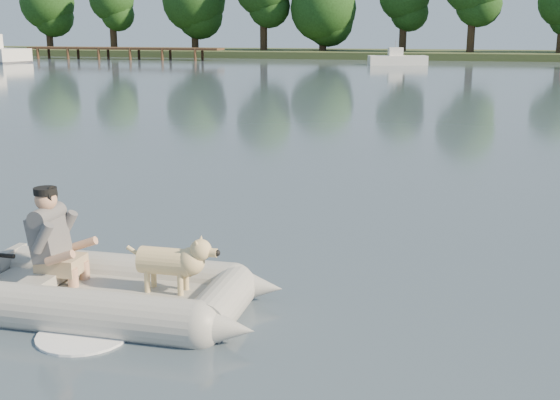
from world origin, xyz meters
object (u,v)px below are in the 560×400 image
(man, at_px, (50,234))
(dog, at_px, (166,266))
(dinghy, at_px, (108,256))
(motorboat, at_px, (398,53))
(dock, at_px, (124,53))

(man, distance_m, dog, 1.32)
(dinghy, xyz_separation_m, motorboat, (-0.96, 48.41, 0.30))
(dock, distance_m, man, 57.29)
(motorboat, bearing_deg, dinghy, -103.54)
(dock, bearing_deg, dinghy, -64.08)
(dog, relative_size, motorboat, 0.20)
(dock, xyz_separation_m, dinghy, (25.19, -51.82, 0.05))
(dog, bearing_deg, motorboat, 91.64)
(dinghy, bearing_deg, man, 175.76)
(dinghy, relative_size, dog, 4.73)
(dock, relative_size, man, 17.40)
(dog, xyz_separation_m, motorboat, (-1.58, 48.36, 0.37))
(motorboat, bearing_deg, dog, -102.80)
(dock, distance_m, dog, 57.85)
(motorboat, bearing_deg, dock, 157.30)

